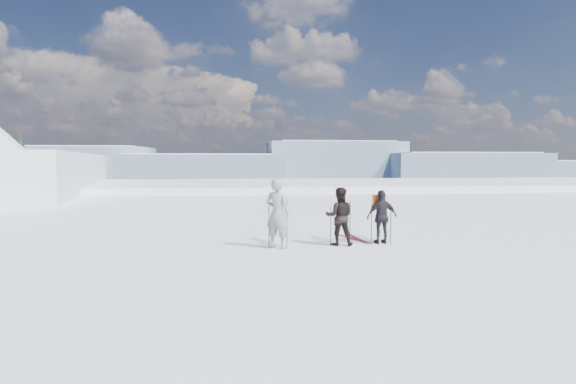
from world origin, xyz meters
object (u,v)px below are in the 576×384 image
Objects in this scene: skier_pack at (382,217)px; skier_grey at (277,213)px; skier_dark at (339,216)px; skis_loose at (355,239)px.

skier_grey is at bearing 1.61° from skier_pack.
skier_dark is 1.42m from skis_loose.
skier_dark is 0.98× the size of skis_loose.
skier_pack is at bearing -164.27° from skier_dark.
skier_grey is 1.82m from skier_dark.
skier_grey reaches higher than skis_loose.
skier_dark is at bearing 0.22° from skier_pack.
skier_pack is (3.10, 0.34, -0.19)m from skier_grey.
skier_grey is at bearing 18.11° from skier_dark.
skier_pack is 1.24m from skis_loose.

